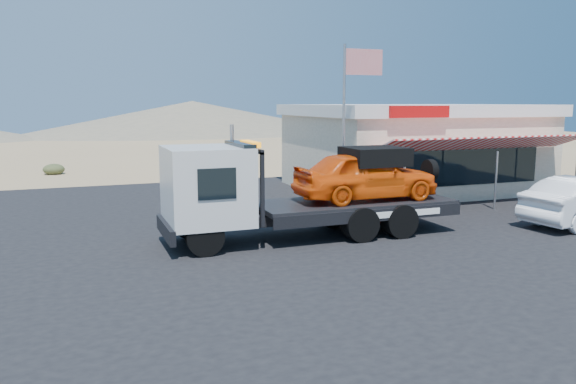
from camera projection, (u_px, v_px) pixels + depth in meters
name	position (u px, v px, depth m)	size (l,w,h in m)	color
ground	(256.00, 260.00, 14.50)	(120.00, 120.00, 0.00)	#A0825B
asphalt_lot	(287.00, 229.00, 17.96)	(32.00, 24.00, 0.02)	black
tow_truck	(305.00, 186.00, 16.60)	(8.73, 2.59, 2.92)	black
jerky_store	(412.00, 146.00, 26.15)	(10.40, 9.97, 3.90)	beige
flagpole	(350.00, 110.00, 19.79)	(1.55, 0.10, 6.00)	#99999E
distant_hills	(19.00, 122.00, 61.65)	(126.00, 48.00, 4.20)	#726B59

